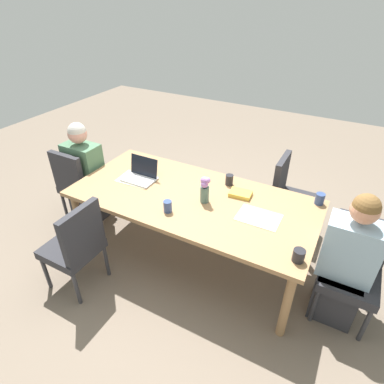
{
  "coord_description": "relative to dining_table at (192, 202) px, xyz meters",
  "views": [
    {
      "loc": [
        1.18,
        -2.17,
        2.38
      ],
      "look_at": [
        0.0,
        0.0,
        0.78
      ],
      "focal_mm": 29.83,
      "sensor_mm": 36.0,
      "label": 1
    }
  ],
  "objects": [
    {
      "name": "laptop_head_left_left_near",
      "position": [
        -0.61,
        0.04,
        0.11
      ],
      "size": [
        0.32,
        0.22,
        0.21
      ],
      "color": "silver",
      "rests_on": "dining_table"
    },
    {
      "name": "coffee_mug_near_right",
      "position": [
        1.05,
        -0.36,
        0.11
      ],
      "size": [
        0.09,
        0.09,
        0.1
      ],
      "primitive_type": "cylinder",
      "color": "#232328",
      "rests_on": "dining_table"
    },
    {
      "name": "coffee_mug_centre_left",
      "position": [
        1.06,
        0.44,
        0.12
      ],
      "size": [
        0.08,
        0.08,
        0.1
      ],
      "primitive_type": "cylinder",
      "color": "#33477A",
      "rests_on": "dining_table"
    },
    {
      "name": "ground_plane",
      "position": [
        0.0,
        0.0,
        -0.67
      ],
      "size": [
        10.0,
        10.0,
        0.0
      ],
      "primitive_type": "plane",
      "color": "#756656"
    },
    {
      "name": "coffee_mug_near_left",
      "position": [
        -0.07,
        -0.3,
        0.12
      ],
      "size": [
        0.07,
        0.07,
        0.11
      ],
      "primitive_type": "cylinder",
      "color": "#33477A",
      "rests_on": "dining_table"
    },
    {
      "name": "book_red_cover",
      "position": [
        0.39,
        0.23,
        0.08
      ],
      "size": [
        0.21,
        0.16,
        0.04
      ],
      "primitive_type": "cube",
      "rotation": [
        0.0,
        0.0,
        0.08
      ],
      "color": "gold",
      "rests_on": "dining_table"
    },
    {
      "name": "coffee_mug_centre_right",
      "position": [
        0.22,
        0.36,
        0.12
      ],
      "size": [
        0.08,
        0.08,
        0.1
      ],
      "primitive_type": "cylinder",
      "color": "#232328",
      "rests_on": "dining_table"
    },
    {
      "name": "placemat_head_left_left_near",
      "position": [
        -0.65,
        0.01,
        0.07
      ],
      "size": [
        0.38,
        0.28,
        0.0
      ],
      "primitive_type": "cube",
      "rotation": [
        0.0,
        0.0,
        0.07
      ],
      "color": "beige",
      "rests_on": "dining_table"
    },
    {
      "name": "person_head_left_left_near",
      "position": [
        -1.38,
        0.02,
        -0.14
      ],
      "size": [
        0.4,
        0.36,
        1.19
      ],
      "color": "#2D2D33",
      "rests_on": "ground_plane"
    },
    {
      "name": "person_head_right_left_mid",
      "position": [
        1.38,
        -0.02,
        -0.14
      ],
      "size": [
        0.4,
        0.36,
        1.19
      ],
      "color": "#2D2D33",
      "rests_on": "ground_plane"
    },
    {
      "name": "chair_head_left_left_near",
      "position": [
        -1.44,
        -0.06,
        -0.17
      ],
      "size": [
        0.44,
        0.44,
        0.9
      ],
      "color": "#2D2D33",
      "rests_on": "ground_plane"
    },
    {
      "name": "placemat_head_right_left_mid",
      "position": [
        0.65,
        -0.01,
        0.07
      ],
      "size": [
        0.36,
        0.26,
        0.0
      ],
      "primitive_type": "cube",
      "rotation": [
        0.0,
        0.0,
        3.15
      ],
      "color": "beige",
      "rests_on": "dining_table"
    },
    {
      "name": "chair_near_left_far",
      "position": [
        -0.7,
        -0.82,
        -0.17
      ],
      "size": [
        0.44,
        0.44,
        0.9
      ],
      "color": "#2D2D33",
      "rests_on": "ground_plane"
    },
    {
      "name": "chair_far_right_near",
      "position": [
        0.72,
        0.86,
        -0.17
      ],
      "size": [
        0.44,
        0.44,
        0.9
      ],
      "color": "#2D2D33",
      "rests_on": "ground_plane"
    },
    {
      "name": "chair_head_right_left_mid",
      "position": [
        1.44,
        0.05,
        -0.17
      ],
      "size": [
        0.44,
        0.44,
        0.9
      ],
      "color": "#2D2D33",
      "rests_on": "ground_plane"
    },
    {
      "name": "dining_table",
      "position": [
        0.0,
        0.0,
        0.0
      ],
      "size": [
        2.28,
        1.08,
        0.73
      ],
      "color": "#9E754C",
      "rests_on": "ground_plane"
    },
    {
      "name": "flower_vase",
      "position": [
        0.14,
        -0.02,
        0.21
      ],
      "size": [
        0.09,
        0.09,
        0.26
      ],
      "color": "#4C6B60",
      "rests_on": "dining_table"
    }
  ]
}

